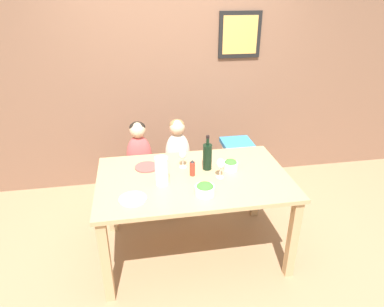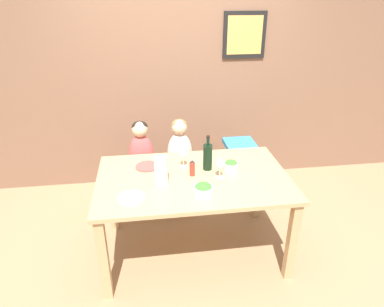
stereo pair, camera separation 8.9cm
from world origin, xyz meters
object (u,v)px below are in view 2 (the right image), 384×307
Objects in this scene: wine_glass_near at (220,165)px; paper_towel_roll at (161,171)px; chair_far_center at (180,177)px; chair_right_highchair at (239,157)px; person_child_center at (180,145)px; wine_glass_far at (183,154)px; wine_bottle at (208,156)px; dinner_plate_front_left at (131,198)px; dinner_plate_back_left at (147,166)px; person_child_left at (141,148)px; chair_far_left at (143,180)px; salad_bowl_large at (203,189)px; salad_bowl_small at (231,165)px.

paper_towel_roll is at bearing -177.59° from wine_glass_near.
chair_right_highchair reaches higher than chair_far_center.
person_child_center is 3.29× the size of wine_glass_far.
dinner_plate_front_left is (-0.65, -0.38, -0.12)m from wine_bottle.
wine_glass_near is 0.85× the size of dinner_plate_back_left.
person_child_left is 0.82m from paper_towel_roll.
dinner_plate_front_left is at bearing -149.53° from wine_bottle.
person_child_center reaches higher than dinner_plate_back_left.
paper_towel_roll is at bearing -106.21° from person_child_center.
person_child_left is (0.00, 0.00, 0.37)m from chair_far_left.
person_child_left is 0.98m from dinner_plate_front_left.
wine_glass_near is at bearing -50.04° from chair_far_left.
paper_towel_roll reaches higher than salad_bowl_large.
person_child_left is 1.01m from wine_glass_near.
wine_glass_near is 1.00× the size of wine_glass_far.
wine_glass_near is 1.42× the size of salad_bowl_small.
wine_glass_far reaches higher than dinner_plate_front_left.
paper_towel_roll reaches higher than wine_glass_far.
chair_far_left is at bearing -179.85° from person_child_center.
chair_far_left is 1.06m from dinner_plate_front_left.
wine_glass_near is (0.25, -0.77, 0.16)m from person_child_center.
person_child_center is 0.76m from salad_bowl_small.
wine_glass_far reaches higher than chair_far_left.
dinner_plate_front_left is (-0.24, -0.19, -0.11)m from paper_towel_roll.
dinner_plate_front_left is 1.00× the size of dinner_plate_back_left.
chair_far_center is 0.61× the size of chair_right_highchair.
salad_bowl_large reaches higher than dinner_plate_front_left.
salad_bowl_large and salad_bowl_small have the same top height.
chair_far_center is at bearing 64.54° from dinner_plate_front_left.
chair_right_highchair is (1.03, 0.00, 0.19)m from chair_far_left.
person_child_left is 0.84m from wine_bottle.
dinner_plate_back_left is at bearing -83.67° from chair_far_left.
dinner_plate_front_left is at bearing -140.95° from paper_towel_roll.
dinner_plate_front_left is at bearing -115.44° from person_child_center.
wine_glass_far is (-0.27, 0.23, 0.00)m from wine_glass_near.
salad_bowl_large reaches higher than chair_far_left.
wine_glass_near is (0.64, -0.77, 0.53)m from chair_far_left.
salad_bowl_small reaches higher than chair_far_left.
dinner_plate_back_left is (-0.71, 0.16, -0.04)m from salad_bowl_small.
chair_far_left is 2.14× the size of dinner_plate_back_left.
wine_glass_far is at bearing -92.45° from person_child_center.
person_child_left is at bearing 85.61° from dinner_plate_front_left.
dinner_plate_front_left is (-0.84, -0.33, -0.04)m from salad_bowl_small.
wine_bottle is at bearing -46.48° from person_child_left.
salad_bowl_large is 0.46m from salad_bowl_small.
wine_bottle is at bearing -73.36° from chair_far_center.
paper_towel_roll is 0.34m from dinner_plate_back_left.
wine_glass_far is at bearing 163.45° from salad_bowl_small.
wine_bottle reaches higher than person_child_center.
wine_bottle is at bearing -12.08° from dinner_plate_back_left.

